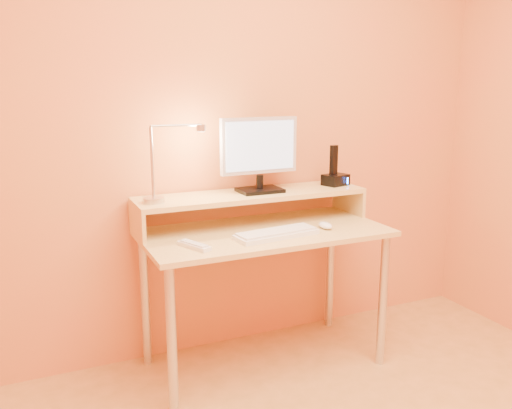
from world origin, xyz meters
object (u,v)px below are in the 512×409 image
remote_control (194,246)px  mouse (325,225)px  lamp_base (154,200)px  phone_dock (335,180)px  keyboard (277,235)px  monitor_panel (259,145)px

remote_control → mouse: bearing=-19.9°
lamp_base → phone_dock: phone_dock is taller
phone_dock → remote_control: size_ratio=0.73×
remote_control → keyboard: bearing=-22.0°
monitor_panel → keyboard: 0.49m
monitor_panel → phone_dock: monitor_panel is taller
monitor_panel → phone_dock: bearing=-3.0°
mouse → lamp_base: bearing=166.7°
lamp_base → remote_control: lamp_base is taller
monitor_panel → lamp_base: bearing=-177.7°
phone_dock → keyboard: (-0.50, -0.28, -0.18)m
monitor_panel → keyboard: bearing=-100.2°
phone_dock → keyboard: size_ratio=0.32×
phone_dock → monitor_panel: bearing=161.8°
monitor_panel → lamp_base: size_ratio=4.16×
remote_control → phone_dock: bearing=-5.2°
keyboard → mouse: 0.29m
monitor_panel → remote_control: (-0.45, -0.30, -0.39)m
lamp_base → remote_control: size_ratio=0.56×
keyboard → remote_control: bearing=174.3°
lamp_base → mouse: 0.85m
monitor_panel → remote_control: monitor_panel is taller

